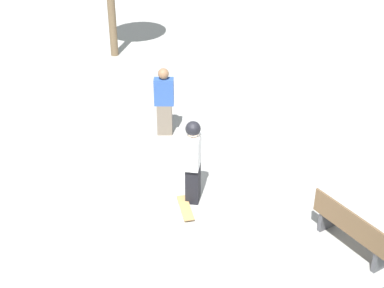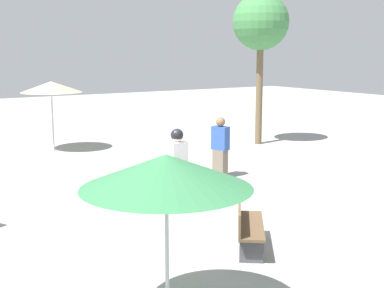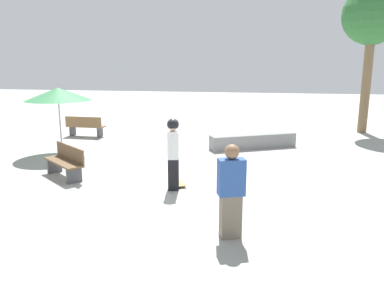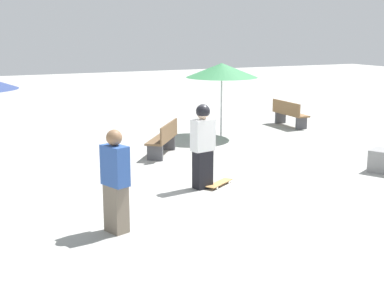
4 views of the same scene
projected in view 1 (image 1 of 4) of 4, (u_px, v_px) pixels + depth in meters
name	position (u px, v px, depth m)	size (l,w,h in m)	color
ground_plane	(180.00, 229.00, 9.77)	(60.00, 60.00, 0.00)	#9E9E99
skater_main	(193.00, 159.00, 10.11)	(0.50, 0.34, 1.73)	black
skateboard	(185.00, 208.00, 10.24)	(0.78, 0.59, 0.07)	#B7844C
bench_near	(353.00, 229.00, 9.12)	(1.33, 1.54, 0.85)	#47474C
bystander_watching	(164.00, 102.00, 12.52)	(0.39, 0.51, 1.67)	#726656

